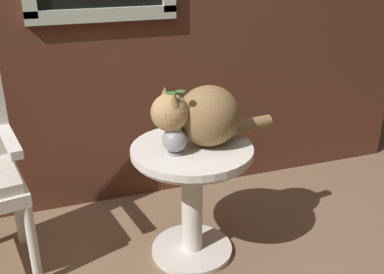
% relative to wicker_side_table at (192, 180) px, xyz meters
% --- Properties ---
extents(wicker_side_table, '(0.57, 0.57, 0.59)m').
position_rel_wicker_side_table_xyz_m(wicker_side_table, '(0.00, 0.00, 0.00)').
color(wicker_side_table, silver).
rests_on(wicker_side_table, ground_plane).
extents(cat, '(0.62, 0.32, 0.29)m').
position_rel_wicker_side_table_xyz_m(cat, '(0.06, 0.00, 0.32)').
color(cat, olive).
rests_on(cat, wicker_side_table).
extents(pewter_vase_with_ivy, '(0.11, 0.11, 0.30)m').
position_rel_wicker_side_table_xyz_m(pewter_vase_with_ivy, '(-0.10, -0.04, 0.26)').
color(pewter_vase_with_ivy, '#99999E').
rests_on(pewter_vase_with_ivy, wicker_side_table).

